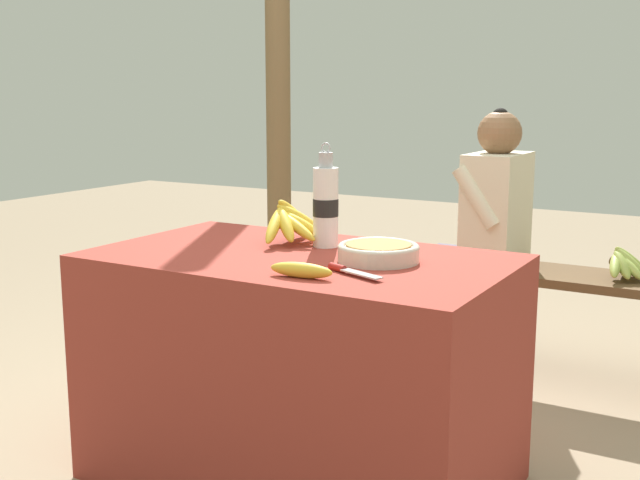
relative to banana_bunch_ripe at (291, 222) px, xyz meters
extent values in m
plane|color=gray|center=(0.13, -0.15, -0.77)|extent=(12.00, 12.00, 0.00)
cube|color=maroon|center=(0.13, -0.15, -0.42)|extent=(1.21, 0.71, 0.70)
sphere|color=#4C381E|center=(-0.04, -0.01, 0.00)|extent=(0.05, 0.05, 0.05)
ellipsoid|color=gold|center=(-0.01, -0.07, 0.00)|extent=(0.09, 0.18, 0.12)
ellipsoid|color=gold|center=(0.01, -0.05, 0.00)|extent=(0.14, 0.13, 0.12)
ellipsoid|color=gold|center=(0.03, -0.03, -0.01)|extent=(0.19, 0.08, 0.10)
ellipsoid|color=gold|center=(0.02, 0.01, 0.00)|extent=(0.17, 0.08, 0.11)
ellipsoid|color=gold|center=(0.01, 0.05, 0.00)|extent=(0.14, 0.16, 0.13)
ellipsoid|color=gold|center=(-0.03, 0.06, 0.01)|extent=(0.06, 0.18, 0.15)
cylinder|color=silver|center=(0.36, -0.11, -0.05)|extent=(0.23, 0.23, 0.04)
torus|color=silver|center=(0.36, -0.11, -0.03)|extent=(0.23, 0.23, 0.02)
cylinder|color=olive|center=(0.36, -0.11, -0.02)|extent=(0.18, 0.18, 0.01)
cylinder|color=white|center=(0.12, 0.00, 0.05)|extent=(0.08, 0.08, 0.24)
cylinder|color=black|center=(0.12, 0.00, 0.05)|extent=(0.08, 0.08, 0.05)
cylinder|color=#ADADB2|center=(0.12, 0.00, 0.20)|extent=(0.04, 0.04, 0.05)
torus|color=#ADADB2|center=(0.12, 0.00, 0.24)|extent=(0.03, 0.01, 0.03)
ellipsoid|color=gold|center=(0.28, -0.39, -0.05)|extent=(0.18, 0.06, 0.04)
cube|color=#BCBCC1|center=(0.41, -0.31, -0.06)|extent=(0.14, 0.07, 0.00)
cylinder|color=maroon|center=(0.32, -0.28, -0.06)|extent=(0.06, 0.04, 0.02)
cube|color=brown|center=(0.34, 1.07, -0.32)|extent=(1.68, 0.32, 0.04)
cube|color=brown|center=(-0.40, 0.95, -0.55)|extent=(0.06, 0.06, 0.42)
cube|color=brown|center=(-0.40, 1.19, -0.55)|extent=(0.06, 0.06, 0.42)
cylinder|color=#564C60|center=(0.08, 0.95, -0.54)|extent=(0.09, 0.09, 0.46)
cylinder|color=#564C60|center=(0.20, 0.95, -0.30)|extent=(0.30, 0.09, 0.09)
cylinder|color=#564C60|center=(0.08, 1.14, -0.54)|extent=(0.09, 0.09, 0.46)
cylinder|color=#564C60|center=(0.20, 1.13, -0.30)|extent=(0.30, 0.09, 0.09)
cube|color=beige|center=(0.33, 1.04, -0.07)|extent=(0.20, 0.34, 0.46)
cylinder|color=beige|center=(0.30, 0.88, 0.00)|extent=(0.20, 0.07, 0.25)
cylinder|color=beige|center=(0.30, 1.20, 0.00)|extent=(0.20, 0.07, 0.25)
sphere|color=brown|center=(0.33, 1.04, 0.24)|extent=(0.18, 0.18, 0.18)
sphere|color=black|center=(0.33, 1.04, 0.30)|extent=(0.07, 0.07, 0.07)
sphere|color=#4C381E|center=(0.80, 1.07, -0.24)|extent=(0.05, 0.05, 0.05)
ellipsoid|color=#9EB24C|center=(0.81, 1.01, -0.24)|extent=(0.06, 0.16, 0.10)
ellipsoid|color=#9EB24C|center=(0.83, 1.03, -0.24)|extent=(0.12, 0.14, 0.12)
ellipsoid|color=#9EB24C|center=(0.85, 1.04, -0.25)|extent=(0.15, 0.12, 0.11)
ellipsoid|color=#9EB24C|center=(0.86, 1.06, -0.24)|extent=(0.16, 0.07, 0.13)
ellipsoid|color=#9EB24C|center=(0.86, 1.09, -0.24)|extent=(0.16, 0.07, 0.14)
ellipsoid|color=#9EB24C|center=(0.85, 1.11, -0.24)|extent=(0.15, 0.12, 0.12)
ellipsoid|color=#9EB24C|center=(0.83, 1.11, -0.24)|extent=(0.11, 0.13, 0.13)
ellipsoid|color=#9EB24C|center=(0.81, 1.13, -0.24)|extent=(0.07, 0.15, 0.13)
cylinder|color=brown|center=(-0.95, 1.40, 0.54)|extent=(0.13, 0.13, 2.61)
camera|label=1|loc=(1.32, -2.10, 0.41)|focal=45.00mm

